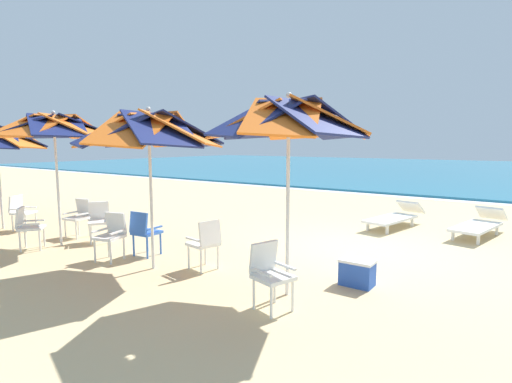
{
  "coord_description": "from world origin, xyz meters",
  "views": [
    {
      "loc": [
        2.7,
        -7.36,
        2.14
      ],
      "look_at": [
        -2.59,
        0.19,
        1.0
      ],
      "focal_mm": 27.59,
      "sensor_mm": 36.0,
      "label": 1
    }
  ],
  "objects": [
    {
      "name": "plastic_chair_6",
      "position": [
        -4.93,
        -2.43,
        0.5
      ],
      "size": [
        0.63,
        0.62,
        0.87
      ],
      "color": "white",
      "rests_on": "ground"
    },
    {
      "name": "sun_lounger_0",
      "position": [
        1.81,
        2.88,
        0.28
      ],
      "size": [
        1.04,
        2.23,
        0.62
      ],
      "color": "white",
      "rests_on": "ground"
    },
    {
      "name": "surf_foam",
      "position": [
        0.0,
        8.74,
        0.01
      ],
      "size": [
        80.0,
        0.7,
        0.01
      ],
      "primitive_type": "cube",
      "color": "white",
      "rests_on": "ground"
    },
    {
      "name": "sea",
      "position": [
        0.0,
        27.04,
        0.05
      ],
      "size": [
        80.0,
        36.0,
        0.1
      ],
      "primitive_type": "cube",
      "color": "teal",
      "rests_on": "ground"
    },
    {
      "name": "plastic_chair_1",
      "position": [
        -3.51,
        -3.11,
        0.5
      ],
      "size": [
        0.54,
        0.56,
        0.87
      ],
      "color": "white",
      "rests_on": "ground"
    },
    {
      "name": "cooler_box",
      "position": [
        0.67,
        -1.79,
        0.2
      ],
      "size": [
        0.5,
        0.34,
        0.4
      ],
      "color": "blue",
      "rests_on": "ground"
    },
    {
      "name": "beach_umbrella_1",
      "position": [
        -2.49,
        -3.02,
        2.33
      ],
      "size": [
        2.48,
        2.48,
        2.73
      ],
      "color": "silver",
      "rests_on": "ground"
    },
    {
      "name": "sun_lounger_1",
      "position": [
        -0.05,
        2.72,
        0.28
      ],
      "size": [
        1.05,
        2.23,
        0.62
      ],
      "color": "white",
      "rests_on": "ground"
    },
    {
      "name": "beach_umbrella_0",
      "position": [
        -0.02,
        -2.71,
        2.43
      ],
      "size": [
        2.29,
        2.29,
        2.82
      ],
      "color": "silver",
      "rests_on": "ground"
    },
    {
      "name": "ground_plane",
      "position": [
        0.0,
        0.0,
        0.0
      ],
      "size": [
        80.0,
        80.0,
        0.0
      ],
      "primitive_type": "plane",
      "color": "#D3B784"
    },
    {
      "name": "plastic_chair_0",
      "position": [
        0.04,
        -3.25,
        0.5
      ],
      "size": [
        0.58,
        0.55,
        0.87
      ],
      "color": "white",
      "rests_on": "ground"
    },
    {
      "name": "plastic_chair_4",
      "position": [
        -5.7,
        -2.43,
        0.5
      ],
      "size": [
        0.5,
        0.53,
        0.87
      ],
      "color": "white",
      "rests_on": "ground"
    },
    {
      "name": "plastic_chair_5",
      "position": [
        -5.51,
        -3.65,
        0.5
      ],
      "size": [
        0.63,
        0.63,
        0.87
      ],
      "color": "white",
      "rests_on": "ground"
    },
    {
      "name": "plastic_chair_2",
      "position": [
        -1.7,
        -2.56,
        0.5
      ],
      "size": [
        0.54,
        0.52,
        0.87
      ],
      "color": "white",
      "rests_on": "ground"
    },
    {
      "name": "plastic_chair_3",
      "position": [
        -3.22,
        -2.61,
        0.5
      ],
      "size": [
        0.48,
        0.5,
        0.87
      ],
      "color": "blue",
      "rests_on": "ground"
    },
    {
      "name": "beach_umbrella_2",
      "position": [
        -5.29,
        -3.1,
        2.45
      ],
      "size": [
        2.5,
        2.5,
        2.79
      ],
      "color": "silver",
      "rests_on": "ground"
    },
    {
      "name": "plastic_chair_8",
      "position": [
        -7.49,
        -2.88,
        0.5
      ],
      "size": [
        0.61,
        0.59,
        0.87
      ],
      "color": "white",
      "rests_on": "ground"
    }
  ]
}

